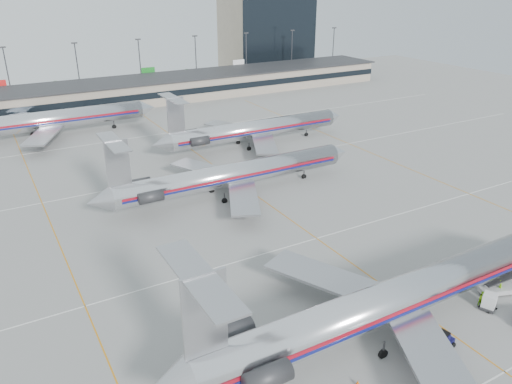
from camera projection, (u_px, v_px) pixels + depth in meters
ground at (367, 274)px, 58.14m from camera, size 260.00×260.00×0.00m
apron_markings at (317, 238)px, 66.12m from camera, size 160.00×0.15×0.02m
terminal at (125, 92)px, 135.07m from camera, size 162.00×17.00×6.25m
light_mast_row at (110, 64)px, 144.11m from camera, size 163.60×0.40×15.28m
distant_building at (266, 34)px, 183.44m from camera, size 30.00×20.00×25.00m
jet_foreground at (385, 302)px, 46.96m from camera, size 48.89×28.79×12.80m
jet_second_row at (229, 175)px, 77.93m from camera, size 45.07×26.54×11.80m
jet_third_row at (252, 129)px, 101.07m from camera, size 43.51×26.76×11.90m
jet_back_row at (42, 121)px, 105.91m from camera, size 47.82×29.41×13.08m
tug_left at (443, 341)px, 46.29m from camera, size 2.36×1.48×1.79m
tug_center at (425, 348)px, 45.48m from camera, size 2.23×1.49×1.66m
uld_container at (489, 302)px, 51.77m from camera, size 2.08×1.94×1.74m
belt_loader at (499, 288)px, 54.38m from camera, size 4.86×2.69×2.49m
ramp_worker_near at (500, 287)px, 54.29m from camera, size 0.72×0.73×1.70m
ramp_worker_far at (482, 298)px, 52.45m from camera, size 0.85×0.70×1.61m
cone_left at (358, 383)px, 42.19m from camera, size 0.44×0.44×0.57m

